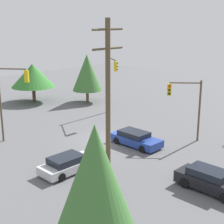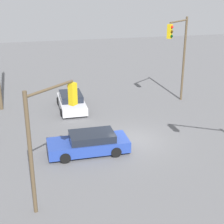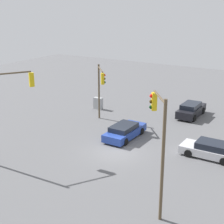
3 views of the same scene
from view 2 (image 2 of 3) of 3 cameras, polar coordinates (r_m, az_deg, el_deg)
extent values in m
plane|color=#5B5B5E|center=(22.16, 3.25, -4.81)|extent=(80.00, 80.00, 0.00)
cube|color=#233D93|center=(20.52, -3.98, -5.51)|extent=(1.90, 4.78, 0.65)
cube|color=black|center=(20.32, -3.36, -4.06)|extent=(1.67, 2.63, 0.44)
cylinder|color=black|center=(19.65, -7.79, -7.58)|extent=(0.22, 0.62, 0.62)
cylinder|color=black|center=(21.24, -8.35, -5.29)|extent=(0.22, 0.62, 0.62)
cylinder|color=black|center=(20.09, 0.68, -6.68)|extent=(0.22, 0.62, 0.62)
cylinder|color=black|center=(21.66, -0.52, -4.51)|extent=(0.22, 0.62, 0.62)
cube|color=silver|center=(27.46, -6.73, 1.40)|extent=(4.41, 1.90, 0.61)
cube|color=black|center=(27.48, -6.84, 2.63)|extent=(2.43, 1.67, 0.50)
cylinder|color=black|center=(26.36, -4.39, 0.25)|extent=(0.62, 0.22, 0.62)
cylinder|color=black|center=(26.15, -8.28, -0.09)|extent=(0.62, 0.22, 0.62)
cylinder|color=black|center=(28.90, -5.31, 2.13)|extent=(0.62, 0.22, 0.62)
cylinder|color=black|center=(28.71, -8.86, 1.83)|extent=(0.62, 0.22, 0.62)
cylinder|color=brown|center=(29.31, 11.85, 8.48)|extent=(0.18, 0.18, 6.95)
cylinder|color=brown|center=(27.64, 11.05, 14.59)|extent=(1.68, 2.16, 0.12)
cube|color=gold|center=(26.58, 9.57, 13.07)|extent=(0.43, 0.44, 1.05)
sphere|color=red|center=(26.45, 9.95, 13.75)|extent=(0.22, 0.22, 0.22)
sphere|color=#392605|center=(26.50, 9.90, 13.03)|extent=(0.22, 0.22, 0.22)
sphere|color=black|center=(26.55, 9.85, 12.31)|extent=(0.22, 0.22, 0.22)
cylinder|color=brown|center=(14.83, -13.38, -7.05)|extent=(0.18, 0.18, 5.65)
cylinder|color=brown|center=(14.72, -10.22, 3.88)|extent=(1.93, 2.18, 0.12)
cube|color=gold|center=(15.88, -6.55, 2.99)|extent=(0.43, 0.44, 1.05)
sphere|color=red|center=(15.89, -7.07, 4.25)|extent=(0.22, 0.22, 0.22)
sphere|color=#392605|center=(15.99, -7.02, 3.10)|extent=(0.22, 0.22, 0.22)
sphere|color=black|center=(16.09, -6.96, 1.96)|extent=(0.22, 0.22, 0.22)
camera|label=1|loc=(43.06, -37.32, 18.81)|focal=55.00mm
camera|label=3|loc=(42.55, 29.12, 21.22)|focal=55.00mm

